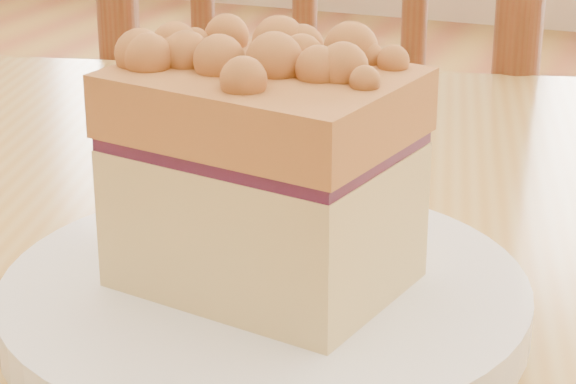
% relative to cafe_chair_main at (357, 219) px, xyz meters
% --- Properties ---
extents(cafe_chair_main, '(0.47, 0.47, 1.03)m').
position_rel_cafe_chair_main_xyz_m(cafe_chair_main, '(0.00, 0.00, 0.00)').
color(cafe_chair_main, brown).
rests_on(cafe_chair_main, ground).
extents(plate, '(0.24, 0.24, 0.02)m').
position_rel_cafe_chair_main_xyz_m(plate, '(0.16, -0.65, 0.24)').
color(plate, white).
rests_on(plate, cafe_table_main).
extents(cake_slice, '(0.14, 0.11, 0.12)m').
position_rel_cafe_chair_main_xyz_m(cake_slice, '(0.16, -0.65, 0.31)').
color(cake_slice, '#DCC57C').
rests_on(cake_slice, plate).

